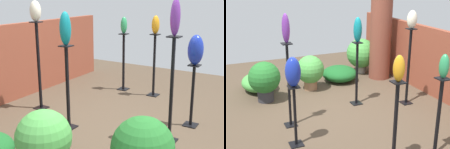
% 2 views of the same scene
% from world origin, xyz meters
% --- Properties ---
extents(ground_plane, '(8.00, 8.00, 0.00)m').
position_xyz_m(ground_plane, '(0.00, 0.00, 0.00)').
color(ground_plane, '#4C3D2D').
extents(pedestal_cobalt, '(0.20, 0.20, 0.94)m').
position_xyz_m(pedestal_cobalt, '(0.83, -0.98, 0.42)').
color(pedestal_cobalt, black).
rests_on(pedestal_cobalt, ground).
extents(pedestal_violet, '(0.20, 0.20, 1.42)m').
position_xyz_m(pedestal_violet, '(0.19, -0.89, 0.66)').
color(pedestal_violet, black).
rests_on(pedestal_violet, ground).
extents(pedestal_jade, '(0.20, 0.20, 1.15)m').
position_xyz_m(pedestal_jade, '(1.86, 0.76, 0.52)').
color(pedestal_jade, black).
rests_on(pedestal_jade, ground).
extents(pedestal_ivory, '(0.20, 0.20, 1.48)m').
position_xyz_m(pedestal_ivory, '(0.19, 1.44, 0.69)').
color(pedestal_ivory, black).
rests_on(pedestal_ivory, ground).
extents(pedestal_amber, '(0.20, 0.20, 1.19)m').
position_xyz_m(pedestal_amber, '(1.83, 0.08, 0.54)').
color(pedestal_amber, black).
rests_on(pedestal_amber, ground).
extents(pedestal_teal, '(0.20, 0.20, 1.23)m').
position_xyz_m(pedestal_teal, '(-0.18, 0.53, 0.56)').
color(pedestal_teal, black).
rests_on(pedestal_teal, ground).
extents(art_vase_cobalt, '(0.22, 0.22, 0.43)m').
position_xyz_m(art_vase_cobalt, '(0.83, -0.98, 1.15)').
color(art_vase_cobalt, '#192D9E').
rests_on(art_vase_cobalt, pedestal_cobalt).
extents(art_vase_violet, '(0.14, 0.12, 0.46)m').
position_xyz_m(art_vase_violet, '(0.19, -0.89, 1.65)').
color(art_vase_violet, '#6B2D8C').
rests_on(art_vase_violet, pedestal_violet).
extents(art_vase_jade, '(0.14, 0.12, 0.33)m').
position_xyz_m(art_vase_jade, '(1.86, 0.76, 1.31)').
color(art_vase_jade, '#2D9356').
rests_on(art_vase_jade, pedestal_jade).
extents(art_vase_ivory, '(0.17, 0.19, 0.33)m').
position_xyz_m(art_vase_ivory, '(0.19, 1.44, 1.65)').
color(art_vase_ivory, beige).
rests_on(art_vase_ivory, pedestal_ivory).
extents(art_vase_amber, '(0.16, 0.14, 0.34)m').
position_xyz_m(art_vase_amber, '(1.83, 0.08, 1.36)').
color(art_vase_amber, orange).
rests_on(art_vase_amber, pedestal_amber).
extents(art_vase_teal, '(0.17, 0.16, 0.46)m').
position_xyz_m(art_vase_teal, '(-0.18, 0.53, 1.46)').
color(art_vase_teal, '#0F727A').
rests_on(art_vase_teal, pedestal_teal).
extents(potted_plant_mid_right, '(0.61, 0.61, 0.76)m').
position_xyz_m(potted_plant_mid_right, '(-1.29, -0.04, 0.43)').
color(potted_plant_mid_right, '#936B4C').
rests_on(potted_plant_mid_right, ground).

